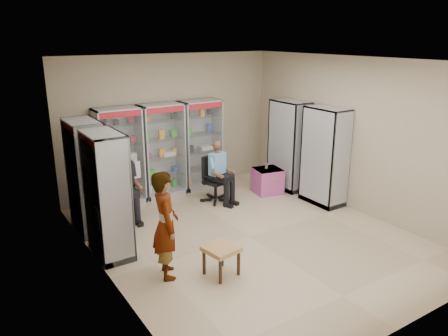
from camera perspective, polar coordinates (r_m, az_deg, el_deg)
floor at (r=7.73m, az=3.37°, el=-8.93°), size 6.00×6.00×0.00m
room_shell at (r=7.09m, az=3.65°, el=5.51°), size 5.02×6.02×3.01m
cabinet_back_left at (r=9.11m, az=-13.48°, el=1.41°), size 0.90×0.50×2.00m
cabinet_back_mid at (r=9.44m, az=-8.06°, el=2.28°), size 0.90×0.50×2.00m
cabinet_back_right at (r=9.86m, az=-3.06°, el=3.07°), size 0.90×0.50×2.00m
cabinet_right_far at (r=9.89m, az=8.48°, el=2.95°), size 0.90×0.50×2.00m
cabinet_right_near at (r=9.12m, az=13.01°, el=1.48°), size 0.90×0.50×2.00m
cabinet_left_far at (r=7.99m, az=-17.48°, el=-1.11°), size 0.90×0.50×2.00m
cabinet_left_near at (r=6.99m, az=-14.99°, el=-3.50°), size 0.90×0.50×2.00m
wooden_chair at (r=8.53m, az=-13.15°, el=-3.38°), size 0.42×0.42×0.94m
seated_customer at (r=8.42m, az=-13.12°, el=-2.21°), size 0.44×0.60×1.34m
office_chair at (r=9.13m, az=-1.12°, el=-1.46°), size 0.67×0.67×0.97m
seated_shopkeeper at (r=9.04m, az=-0.96°, el=-0.75°), size 0.56×0.66×1.23m
pink_trunk at (r=9.72m, az=5.69°, el=-1.67°), size 0.66×0.64×0.55m
tea_glass at (r=9.66m, az=5.56°, el=0.27°), size 0.07×0.07×0.11m
woven_stool_a at (r=9.77m, az=6.39°, el=-2.02°), size 0.51×0.51×0.41m
woven_stool_b at (r=6.51m, az=-0.36°, el=-12.01°), size 0.51×0.51×0.45m
standing_man at (r=6.30m, az=-7.63°, el=-7.38°), size 0.53×0.67×1.60m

